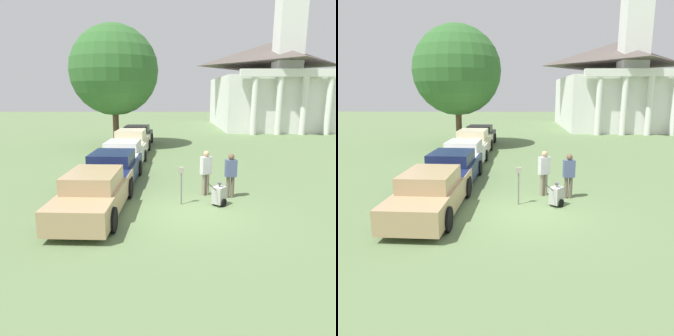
# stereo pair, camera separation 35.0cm
# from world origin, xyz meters

# --- Properties ---
(ground_plane) EXTENTS (120.00, 120.00, 0.00)m
(ground_plane) POSITION_xyz_m (0.00, 0.00, 0.00)
(ground_plane) COLOR #607A4C
(parked_car_tan) EXTENTS (2.05, 5.15, 1.44)m
(parked_car_tan) POSITION_xyz_m (-3.20, 0.04, 0.68)
(parked_car_tan) COLOR tan
(parked_car_tan) RESTS_ON ground_plane
(parked_car_navy) EXTENTS (2.19, 5.03, 1.44)m
(parked_car_navy) POSITION_xyz_m (-3.20, 3.56, 0.68)
(parked_car_navy) COLOR #19234C
(parked_car_navy) RESTS_ON ground_plane
(parked_car_white) EXTENTS (2.17, 5.08, 1.44)m
(parked_car_white) POSITION_xyz_m (-3.20, 6.88, 0.68)
(parked_car_white) COLOR silver
(parked_car_white) RESTS_ON ground_plane
(parked_car_cream) EXTENTS (2.20, 5.35, 1.63)m
(parked_car_cream) POSITION_xyz_m (-3.20, 10.51, 0.75)
(parked_car_cream) COLOR beige
(parked_car_cream) RESTS_ON ground_plane
(parked_car_black) EXTENTS (2.20, 4.67, 1.50)m
(parked_car_black) POSITION_xyz_m (-3.20, 14.42, 0.70)
(parked_car_black) COLOR black
(parked_car_black) RESTS_ON ground_plane
(parking_meter) EXTENTS (0.18, 0.09, 1.36)m
(parking_meter) POSITION_xyz_m (-0.34, 0.88, 0.95)
(parking_meter) COLOR slate
(parking_meter) RESTS_ON ground_plane
(person_worker) EXTENTS (0.47, 0.39, 1.76)m
(person_worker) POSITION_xyz_m (0.64, 1.97, 1.00)
(person_worker) COLOR gray
(person_worker) RESTS_ON ground_plane
(person_supervisor) EXTENTS (0.44, 0.27, 1.69)m
(person_supervisor) POSITION_xyz_m (1.54, 1.67, 0.96)
(person_supervisor) COLOR #665B4C
(person_supervisor) RESTS_ON ground_plane
(equipment_cart) EXTENTS (0.78, 0.88, 1.00)m
(equipment_cart) POSITION_xyz_m (0.99, 0.76, 0.39)
(equipment_cart) COLOR #B2B2AD
(equipment_cart) RESTS_ON ground_plane
(church) EXTENTS (11.86, 15.42, 24.71)m
(church) POSITION_xyz_m (10.66, 28.25, 5.34)
(church) COLOR white
(church) RESTS_ON ground_plane
(shade_tree) EXTENTS (6.30, 6.30, 8.61)m
(shade_tree) POSITION_xyz_m (-4.72, 13.95, 5.45)
(shade_tree) COLOR brown
(shade_tree) RESTS_ON ground_plane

